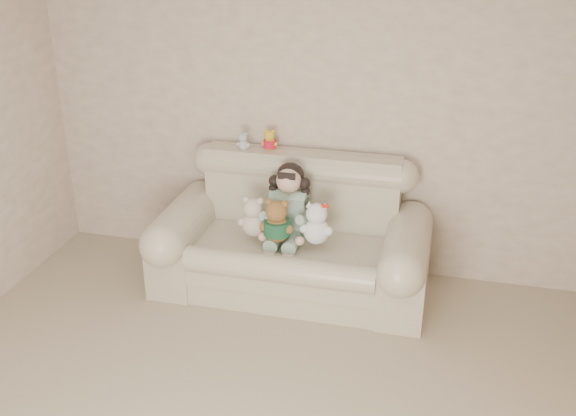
{
  "coord_description": "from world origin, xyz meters",
  "views": [
    {
      "loc": [
        1.03,
        -2.5,
        2.79
      ],
      "look_at": [
        -0.08,
        1.9,
        0.75
      ],
      "focal_mm": 41.94,
      "sensor_mm": 36.0,
      "label": 1
    }
  ],
  "objects_px": {
    "sofa": "(291,231)",
    "cream_teddy": "(253,213)",
    "brown_teddy": "(277,217)",
    "white_cat": "(317,219)",
    "seated_child": "(289,201)"
  },
  "relations": [
    {
      "from": "white_cat",
      "to": "cream_teddy",
      "type": "relative_size",
      "value": 1.06
    },
    {
      "from": "sofa",
      "to": "brown_teddy",
      "type": "height_order",
      "value": "sofa"
    },
    {
      "from": "sofa",
      "to": "cream_teddy",
      "type": "relative_size",
      "value": 5.67
    },
    {
      "from": "white_cat",
      "to": "seated_child",
      "type": "bearing_deg",
      "value": 122.72
    },
    {
      "from": "sofa",
      "to": "white_cat",
      "type": "bearing_deg",
      "value": -28.44
    },
    {
      "from": "seated_child",
      "to": "cream_teddy",
      "type": "xyz_separation_m",
      "value": [
        -0.23,
        -0.19,
        -0.04
      ]
    },
    {
      "from": "cream_teddy",
      "to": "white_cat",
      "type": "bearing_deg",
      "value": -6.35
    },
    {
      "from": "brown_teddy",
      "to": "cream_teddy",
      "type": "bearing_deg",
      "value": 154.98
    },
    {
      "from": "seated_child",
      "to": "white_cat",
      "type": "distance_m",
      "value": 0.33
    },
    {
      "from": "white_cat",
      "to": "cream_teddy",
      "type": "bearing_deg",
      "value": 159.27
    },
    {
      "from": "sofa",
      "to": "cream_teddy",
      "type": "height_order",
      "value": "sofa"
    },
    {
      "from": "brown_teddy",
      "to": "white_cat",
      "type": "relative_size",
      "value": 1.02
    },
    {
      "from": "seated_child",
      "to": "cream_teddy",
      "type": "bearing_deg",
      "value": -135.45
    },
    {
      "from": "seated_child",
      "to": "brown_teddy",
      "type": "distance_m",
      "value": 0.25
    },
    {
      "from": "brown_teddy",
      "to": "cream_teddy",
      "type": "relative_size",
      "value": 1.08
    }
  ]
}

